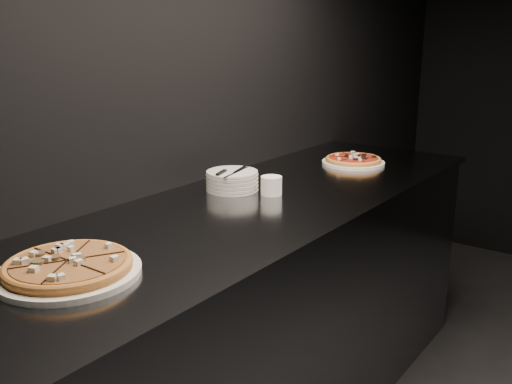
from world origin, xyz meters
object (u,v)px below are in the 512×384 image
Objects in this scene: cutlery at (231,171)px; ramekin at (271,185)px; pizza_tomato at (353,160)px; plate_stack at (232,180)px; pizza_mushroom at (68,267)px; counter at (257,317)px.

cutlery reaches higher than ramekin.
pizza_tomato is 1.70× the size of plate_stack.
pizza_mushroom is 0.89m from plate_stack.
ramekin is (0.15, 0.05, -0.04)m from cutlery.
counter is 6.82× the size of pizza_mushroom.
cutlery is (-0.17, 0.86, 0.05)m from pizza_mushroom.
ramekin is at bearing 91.24° from pizza_mushroom.
plate_stack reaches higher than pizza_mushroom.
plate_stack is (-0.18, 0.88, 0.01)m from pizza_mushroom.
ramekin is at bearing 96.72° from counter.
ramekin is (-0.02, 0.91, 0.01)m from pizza_mushroom.
plate_stack is at bearing -168.12° from ramekin.
pizza_mushroom is at bearing -88.76° from ramekin.
counter is 11.50× the size of cutlery.
pizza_tomato is at bearing 90.36° from pizza_mushroom.
pizza_mushroom is 0.88m from cutlery.
counter is 0.51m from ramekin.
plate_stack is (-0.17, -0.68, 0.02)m from pizza_tomato.
plate_stack reaches higher than ramekin.
ramekin is (-0.01, -0.65, 0.02)m from pizza_tomato.
pizza_tomato is at bearing 90.18° from counter.
cutlery is at bearing -62.38° from plate_stack.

